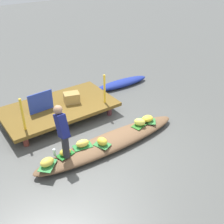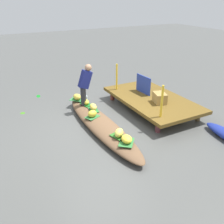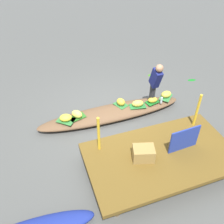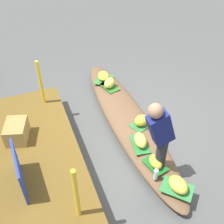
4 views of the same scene
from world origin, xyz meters
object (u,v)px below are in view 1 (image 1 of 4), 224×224
at_px(banana_bunch_4, 82,143).
at_px(water_bottle, 54,152).
at_px(banana_bunch_3, 102,141).
at_px(vendor_person, 62,129).
at_px(vendor_boat, 110,142).
at_px(produce_crate, 72,98).
at_px(banana_bunch_1, 65,152).
at_px(banana_bunch_5, 47,162).
at_px(banana_bunch_2, 140,122).
at_px(market_banner, 41,102).
at_px(moored_boat, 122,83).
at_px(banana_bunch_0, 148,119).

xyz_separation_m(banana_bunch_4, water_bottle, (-0.69, 0.08, -0.00)).
height_order(banana_bunch_3, vendor_person, vendor_person).
xyz_separation_m(vendor_boat, produce_crate, (-0.01, 1.95, 0.41)).
bearing_deg(banana_bunch_1, banana_bunch_4, 4.03).
relative_size(banana_bunch_5, vendor_person, 0.26).
bearing_deg(banana_bunch_2, vendor_boat, -178.97).
relative_size(banana_bunch_1, banana_bunch_2, 0.92).
distance_m(banana_bunch_3, market_banner, 2.21).
distance_m(moored_boat, market_banner, 3.34).
height_order(vendor_boat, vendor_person, vendor_person).
bearing_deg(banana_bunch_5, banana_bunch_1, 11.70).
xyz_separation_m(moored_boat, banana_bunch_1, (-3.50, -2.52, 0.22)).
bearing_deg(banana_bunch_3, water_bottle, 165.22).
height_order(banana_bunch_0, banana_bunch_3, banana_bunch_3).
bearing_deg(banana_bunch_3, vendor_boat, 19.67).
bearing_deg(banana_bunch_1, market_banner, 82.09).
relative_size(banana_bunch_1, banana_bunch_4, 0.85).
bearing_deg(vendor_person, produce_crate, 57.52).
bearing_deg(water_bottle, vendor_boat, -7.32).
relative_size(vendor_boat, banana_bunch_3, 15.37).
bearing_deg(banana_bunch_5, banana_bunch_2, 1.00).
xyz_separation_m(banana_bunch_1, market_banner, (0.27, 1.91, 0.33)).
relative_size(banana_bunch_0, market_banner, 0.44).
height_order(banana_bunch_1, water_bottle, water_bottle).
height_order(vendor_person, market_banner, vendor_person).
distance_m(banana_bunch_2, banana_bunch_5, 2.64).
bearing_deg(banana_bunch_4, produce_crate, 68.82).
relative_size(banana_bunch_4, produce_crate, 0.73).
xyz_separation_m(vendor_boat, banana_bunch_5, (-1.68, -0.03, 0.23)).
xyz_separation_m(vendor_boat, banana_bunch_4, (-0.72, 0.10, 0.22)).
bearing_deg(banana_bunch_2, banana_bunch_5, -179.00).
bearing_deg(vendor_person, moored_boat, 35.69).
bearing_deg(market_banner, vendor_person, -101.00).
height_order(banana_bunch_5, produce_crate, produce_crate).
bearing_deg(banana_bunch_4, vendor_person, -176.55).
distance_m(banana_bunch_3, produce_crate, 2.09).
distance_m(banana_bunch_0, banana_bunch_4, 1.99).
bearing_deg(banana_bunch_0, moored_boat, 67.79).
bearing_deg(vendor_boat, banana_bunch_4, 171.67).
xyz_separation_m(moored_boat, market_banner, (-3.23, -0.61, 0.56)).
distance_m(vendor_boat, banana_bunch_2, 0.99).
bearing_deg(produce_crate, market_banner, 177.70).
relative_size(moored_boat, banana_bunch_0, 6.72).
distance_m(banana_bunch_0, banana_bunch_5, 2.94).
bearing_deg(banana_bunch_5, produce_crate, 49.80).
xyz_separation_m(vendor_boat, vendor_person, (-1.20, 0.08, 0.83)).
relative_size(banana_bunch_0, water_bottle, 1.71).
bearing_deg(vendor_boat, moored_boat, 48.30).
distance_m(moored_boat, water_bottle, 4.43).
xyz_separation_m(vendor_boat, moored_boat, (2.30, 2.59, -0.01)).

